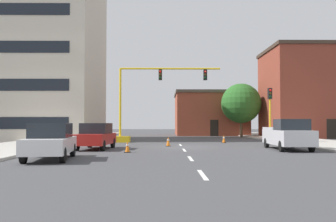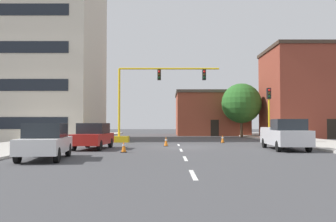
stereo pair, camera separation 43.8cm
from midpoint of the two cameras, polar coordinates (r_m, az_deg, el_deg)
name	(u,v)px [view 2 (the right image)]	position (r m, az deg, el deg)	size (l,w,h in m)	color
ground_plane	(181,147)	(26.08, 2.53, -5.77)	(160.00, 160.00, 0.00)	#424244
sidewalk_left	(55,141)	(35.67, -17.22, -4.55)	(6.00, 56.00, 0.14)	#B2ADA3
sidewalk_right	(301,141)	(36.36, 20.79, -4.46)	(6.00, 56.00, 0.14)	#B2ADA3
lane_stripe_seg_0	(194,175)	(12.17, 5.27, -10.10)	(0.16, 2.40, 0.01)	silver
lane_stripe_seg_1	(186,159)	(17.62, 3.67, -7.58)	(0.16, 2.40, 0.01)	silver
lane_stripe_seg_2	(182,150)	(23.09, 2.83, -6.25)	(0.16, 2.40, 0.01)	silver
lane_stripe_seg_3	(180,145)	(28.57, 2.32, -5.43)	(0.16, 2.40, 0.01)	silver
building_tall_left	(28,58)	(42.21, -21.20, 7.94)	(15.80, 12.59, 17.78)	beige
building_brick_center	(211,114)	(53.26, 7.19, -0.42)	(10.27, 10.14, 6.30)	brown
building_row_right	(315,93)	(47.09, 22.72, 2.71)	(11.47, 9.50, 10.87)	brown
traffic_signal_gantry	(135,117)	(32.75, -4.92, -0.96)	(10.07, 1.20, 6.83)	yellow
traffic_light_pole_right	(270,103)	(32.33, 16.36, 1.30)	(0.32, 0.47, 4.80)	yellow
tree_right_far	(243,103)	(46.77, 12.09, 1.21)	(5.10, 5.10, 6.85)	brown
pickup_truck_silver	(286,135)	(24.57, 18.83, -3.62)	(2.22, 5.48, 1.99)	#BCBCC1
sedan_red_near_left	(95,136)	(24.42, -11.14, -3.91)	(2.12, 4.60, 1.74)	#B21E19
sedan_white_mid_left	(47,141)	(17.99, -18.12, -4.55)	(2.36, 4.68, 1.74)	white
traffic_cone_roadside_a	(167,141)	(26.88, 0.33, -4.88)	(0.36, 0.36, 0.74)	black
traffic_cone_roadside_b	(125,147)	(21.36, -6.30, -5.69)	(0.36, 0.36, 0.69)	black
traffic_cone_roadside_c	(224,139)	(31.87, 9.29, -4.43)	(0.36, 0.36, 0.71)	black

